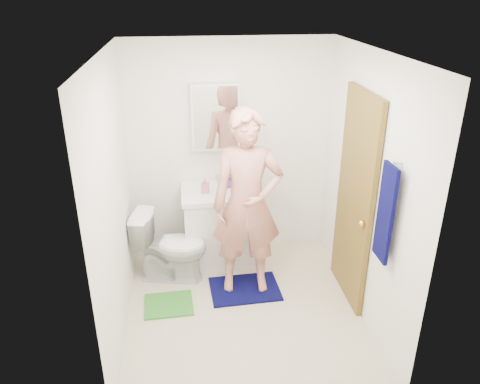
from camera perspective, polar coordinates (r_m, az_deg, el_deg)
The scene contains 22 objects.
floor at distance 4.67m, azimuth 0.41°, elevation -14.10°, with size 2.20×2.40×0.02m, color beige.
ceiling at distance 3.69m, azimuth 0.53°, elevation 16.84°, with size 2.20×2.40×0.02m, color white.
wall_back at distance 5.15m, azimuth -1.33°, elevation 5.12°, with size 2.20×0.02×2.40m, color white.
wall_front at distance 2.99m, azimuth 3.59°, elevation -10.14°, with size 2.20×0.02×2.40m, color white.
wall_left at distance 4.05m, azimuth -15.31°, elevation -1.28°, with size 0.02×2.40×2.40m, color white.
wall_right at distance 4.31m, azimuth 15.26°, elevation 0.31°, with size 0.02×2.40×2.40m, color white.
vanity_cabinet at distance 5.19m, azimuth -2.56°, elevation -4.40°, with size 0.75×0.55×0.80m, color white.
countertop at distance 5.00m, azimuth -2.65°, elevation -0.12°, with size 0.79×0.59×0.05m, color white.
sink_basin at distance 4.99m, azimuth -2.65°, elevation 0.04°, with size 0.40×0.40×0.03m, color white.
faucet at distance 5.13m, azimuth -2.83°, elevation 1.57°, with size 0.03×0.03×0.12m, color silver.
medicine_cabinet at distance 4.95m, azimuth -3.04°, elevation 9.16°, with size 0.50×0.12×0.70m, color white.
mirror_panel at distance 4.89m, azimuth -2.98°, elevation 8.97°, with size 0.46×0.01×0.66m, color white.
door at distance 4.49m, azimuth 13.79°, elevation -0.98°, with size 0.05×0.80×2.05m, color olive.
door_knob at distance 4.24m, azimuth 14.65°, elevation -3.75°, with size 0.07×0.07×0.07m, color gold.
towel at distance 3.79m, azimuth 17.31°, elevation -2.53°, with size 0.03×0.24×0.80m, color #06063C.
towel_hook at distance 3.64m, azimuth 18.70°, elevation 3.43°, with size 0.02×0.02×0.06m, color silver.
toilet at distance 4.95m, azimuth -8.44°, elevation -6.53°, with size 0.42×0.74×0.75m, color white.
bath_mat at distance 4.89m, azimuth 0.59°, elevation -11.72°, with size 0.70×0.50×0.02m, color #06063C.
green_rug at distance 4.74m, azimuth -8.69°, elevation -13.41°, with size 0.46×0.39×0.02m, color #378B2E.
soap_dispenser at distance 4.92m, azimuth -4.27°, elevation 0.78°, with size 0.08×0.08×0.17m, color #D56388.
toothbrush_cup at distance 5.07m, azimuth -1.50°, elevation 1.12°, with size 0.12×0.12×0.09m, color #734293.
man at distance 4.46m, azimuth 0.89°, elevation -1.52°, with size 0.68×0.44×1.85m, color tan.
Camera 1 is at (-0.49, -3.63, 2.88)m, focal length 35.00 mm.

